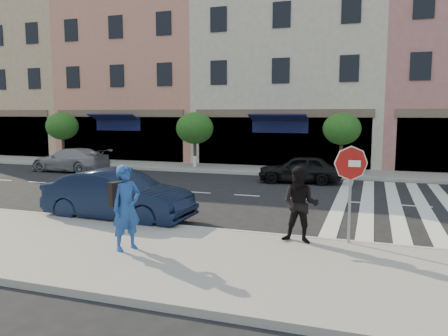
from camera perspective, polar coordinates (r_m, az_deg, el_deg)
ground at (r=13.11m, az=-1.80°, el=-6.69°), size 120.00×120.00×0.00m
sidewalk_near at (r=9.81m, az=-9.71°, el=-11.13°), size 60.00×4.50×0.15m
sidewalk_far at (r=23.55m, az=7.69°, el=-0.40°), size 60.00×3.00×0.15m
building_west_far at (r=39.33m, az=-24.01°, el=10.70°), size 12.00×9.00×12.00m
building_west_mid at (r=33.03m, az=-9.54°, el=13.75°), size 10.00×9.00×14.00m
building_centre at (r=29.44m, az=9.22°, el=11.65°), size 11.00×9.00×11.00m
street_tree_wa at (r=29.31m, az=-20.37°, el=5.12°), size 2.00×2.00×3.05m
street_tree_wb at (r=24.63m, az=-3.85°, el=5.19°), size 2.10×2.10×3.06m
street_tree_c at (r=22.77m, az=15.13°, el=4.93°), size 1.90×1.90×3.04m
stop_sign at (r=10.34m, az=16.22°, el=-0.51°), size 0.80×0.11×2.26m
photographer at (r=9.79m, az=-12.64°, el=-5.09°), size 0.72×0.82×1.88m
walker at (r=10.24m, az=9.94°, el=-4.77°), size 0.89×0.70×1.78m
car_near_mid at (r=13.19m, az=-13.62°, el=-3.53°), size 4.54×1.73×1.48m
car_far_left at (r=25.10m, az=-19.44°, el=1.03°), size 4.49×1.95×1.28m
car_far_mid at (r=20.13m, az=9.84°, el=-0.11°), size 3.86×1.91×1.26m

